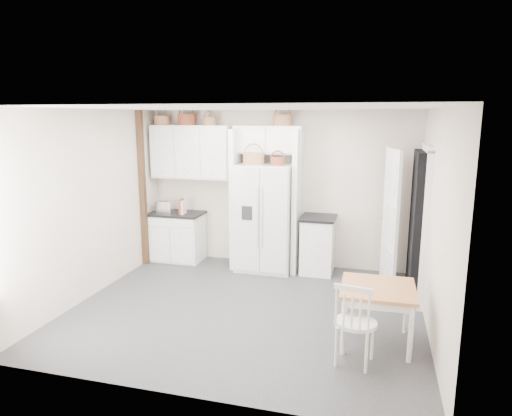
% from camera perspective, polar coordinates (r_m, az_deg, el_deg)
% --- Properties ---
extents(floor, '(4.50, 4.50, 0.00)m').
position_cam_1_polar(floor, '(6.19, -1.18, -12.44)').
color(floor, '#2E2E2E').
rests_on(floor, ground).
extents(ceiling, '(4.50, 4.50, 0.00)m').
position_cam_1_polar(ceiling, '(5.66, -1.29, 12.40)').
color(ceiling, white).
rests_on(ceiling, wall_back).
extents(wall_back, '(4.50, 0.00, 4.50)m').
position_cam_1_polar(wall_back, '(7.69, 2.94, 2.42)').
color(wall_back, '#BFAE9C').
rests_on(wall_back, floor).
extents(wall_left, '(0.00, 4.00, 4.00)m').
position_cam_1_polar(wall_left, '(6.76, -19.87, 0.48)').
color(wall_left, '#BFAE9C').
rests_on(wall_left, floor).
extents(wall_right, '(0.00, 4.00, 4.00)m').
position_cam_1_polar(wall_right, '(5.60, 21.46, -1.79)').
color(wall_right, '#BFAE9C').
rests_on(wall_right, floor).
extents(refrigerator, '(0.90, 0.73, 1.75)m').
position_cam_1_polar(refrigerator, '(7.47, 1.22, -1.17)').
color(refrigerator, silver).
rests_on(refrigerator, floor).
extents(base_cab_left, '(0.88, 0.56, 0.82)m').
position_cam_1_polar(base_cab_left, '(8.15, -9.81, -3.63)').
color(base_cab_left, silver).
rests_on(base_cab_left, floor).
extents(base_cab_right, '(0.50, 0.60, 0.89)m').
position_cam_1_polar(base_cab_right, '(7.47, 7.73, -4.68)').
color(base_cab_right, silver).
rests_on(base_cab_right, floor).
extents(dining_table, '(0.81, 0.81, 0.66)m').
position_cam_1_polar(dining_table, '(5.38, 14.84, -12.80)').
color(dining_table, '#AA5B2A').
rests_on(dining_table, floor).
extents(windsor_chair, '(0.50, 0.46, 0.89)m').
position_cam_1_polar(windsor_chair, '(4.88, 12.33, -13.84)').
color(windsor_chair, silver).
rests_on(windsor_chair, floor).
extents(counter_left, '(0.92, 0.59, 0.04)m').
position_cam_1_polar(counter_left, '(8.05, -9.91, -0.69)').
color(counter_left, black).
rests_on(counter_left, base_cab_left).
extents(counter_right, '(0.54, 0.64, 0.04)m').
position_cam_1_polar(counter_right, '(7.36, 7.82, -1.21)').
color(counter_right, black).
rests_on(counter_right, base_cab_right).
extents(toaster, '(0.29, 0.18, 0.19)m').
position_cam_1_polar(toaster, '(8.11, -11.41, 0.16)').
color(toaster, silver).
rests_on(toaster, counter_left).
extents(cookbook_red, '(0.06, 0.18, 0.26)m').
position_cam_1_polar(cookbook_red, '(7.90, -9.32, 0.19)').
color(cookbook_red, maroon).
rests_on(cookbook_red, counter_left).
extents(cookbook_cream, '(0.04, 0.16, 0.23)m').
position_cam_1_polar(cookbook_cream, '(7.89, -9.06, 0.07)').
color(cookbook_cream, silver).
rests_on(cookbook_cream, counter_left).
extents(basket_upper_a, '(0.28, 0.28, 0.16)m').
position_cam_1_polar(basket_upper_a, '(8.11, -11.67, 10.68)').
color(basket_upper_a, brown).
rests_on(basket_upper_a, upper_cabinet).
extents(basket_upper_b, '(0.31, 0.31, 0.18)m').
position_cam_1_polar(basket_upper_b, '(7.92, -8.65, 10.87)').
color(basket_upper_b, brown).
rests_on(basket_upper_b, upper_cabinet).
extents(basket_upper_c, '(0.23, 0.23, 0.13)m').
position_cam_1_polar(basket_upper_c, '(7.76, -5.82, 10.74)').
color(basket_upper_c, brown).
rests_on(basket_upper_c, upper_cabinet).
extents(basket_bridge_b, '(0.30, 0.30, 0.17)m').
position_cam_1_polar(basket_bridge_b, '(7.42, 3.35, 10.90)').
color(basket_bridge_b, brown).
rests_on(basket_bridge_b, bridge_cabinet).
extents(basket_fridge_a, '(0.34, 0.34, 0.18)m').
position_cam_1_polar(basket_fridge_a, '(7.27, -0.31, 6.18)').
color(basket_fridge_a, brown).
rests_on(basket_fridge_a, refrigerator).
extents(basket_fridge_b, '(0.23, 0.23, 0.12)m').
position_cam_1_polar(basket_fridge_b, '(7.18, 2.71, 5.87)').
color(basket_fridge_b, brown).
rests_on(basket_fridge_b, refrigerator).
extents(upper_cabinet, '(1.40, 0.34, 0.90)m').
position_cam_1_polar(upper_cabinet, '(7.91, -8.03, 6.95)').
color(upper_cabinet, silver).
rests_on(upper_cabinet, wall_back).
extents(bridge_cabinet, '(1.12, 0.34, 0.45)m').
position_cam_1_polar(bridge_cabinet, '(7.47, 1.60, 8.53)').
color(bridge_cabinet, silver).
rests_on(bridge_cabinet, wall_back).
extents(fridge_panel_left, '(0.08, 0.60, 2.30)m').
position_cam_1_polar(fridge_panel_left, '(7.60, -2.42, 1.16)').
color(fridge_panel_left, silver).
rests_on(fridge_panel_left, floor).
extents(fridge_panel_right, '(0.08, 0.60, 2.30)m').
position_cam_1_polar(fridge_panel_right, '(7.36, 5.18, 0.79)').
color(fridge_panel_right, silver).
rests_on(fridge_panel_right, floor).
extents(trim_post, '(0.09, 0.09, 2.60)m').
position_cam_1_polar(trim_post, '(7.86, -13.99, 2.29)').
color(trim_post, black).
rests_on(trim_post, floor).
extents(doorway_void, '(0.18, 0.85, 2.05)m').
position_cam_1_polar(doorway_void, '(6.62, 19.61, -2.15)').
color(doorway_void, black).
rests_on(doorway_void, floor).
extents(door_slab, '(0.21, 0.79, 2.05)m').
position_cam_1_polar(door_slab, '(6.93, 16.44, -1.37)').
color(door_slab, white).
rests_on(door_slab, floor).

